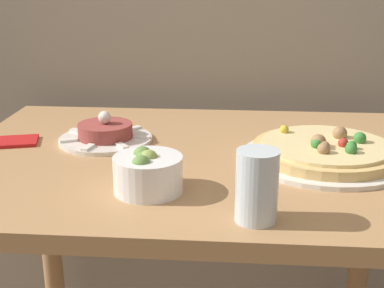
% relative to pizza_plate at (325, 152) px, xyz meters
% --- Properties ---
extents(dining_table, '(1.06, 0.78, 0.77)m').
position_rel_pizza_plate_xyz_m(dining_table, '(-0.28, 0.01, -0.14)').
color(dining_table, '#AD7F51').
rests_on(dining_table, ground_plane).
extents(pizza_plate, '(0.35, 0.35, 0.06)m').
position_rel_pizza_plate_xyz_m(pizza_plate, '(0.00, 0.00, 0.00)').
color(pizza_plate, silver).
rests_on(pizza_plate, dining_table).
extents(tartare_plate, '(0.22, 0.22, 0.07)m').
position_rel_pizza_plate_xyz_m(tartare_plate, '(-0.50, 0.09, -0.00)').
color(tartare_plate, silver).
rests_on(tartare_plate, dining_table).
extents(small_bowl, '(0.13, 0.13, 0.08)m').
position_rel_pizza_plate_xyz_m(small_bowl, '(-0.35, -0.20, 0.02)').
color(small_bowl, white).
rests_on(small_bowl, dining_table).
extents(drinking_glass, '(0.07, 0.07, 0.12)m').
position_rel_pizza_plate_xyz_m(drinking_glass, '(-0.16, -0.30, 0.04)').
color(drinking_glass, silver).
rests_on(drinking_glass, dining_table).
extents(napkin, '(0.15, 0.11, 0.01)m').
position_rel_pizza_plate_xyz_m(napkin, '(-0.72, 0.05, -0.01)').
color(napkin, red).
rests_on(napkin, dining_table).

